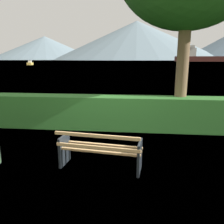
# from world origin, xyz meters

# --- Properties ---
(ground_plane) EXTENTS (1400.00, 1400.00, 0.00)m
(ground_plane) POSITION_xyz_m (0.00, 0.00, 0.00)
(ground_plane) COLOR #4C6B33
(water_surface) EXTENTS (620.00, 620.00, 0.00)m
(water_surface) POSITION_xyz_m (0.00, 306.83, 0.00)
(water_surface) COLOR #7A99A8
(water_surface) RESTS_ON ground_plane
(park_bench) EXTENTS (1.82, 0.79, 0.87)m
(park_bench) POSITION_xyz_m (-0.01, -0.06, 0.43)
(park_bench) COLOR tan
(park_bench) RESTS_ON ground_plane
(hedge_row) EXTENTS (10.98, 0.79, 1.11)m
(hedge_row) POSITION_xyz_m (0.00, 2.87, 0.55)
(hedge_row) COLOR #2D6B28
(hedge_row) RESTS_ON ground_plane
(cargo_ship_large) EXTENTS (63.82, 10.61, 14.29)m
(cargo_ship_large) POSITION_xyz_m (62.82, 211.34, 4.00)
(cargo_ship_large) COLOR #471E19
(cargo_ship_large) RESTS_ON water_surface
(sailboat_mid) EXTENTS (2.34, 4.37, 1.76)m
(sailboat_mid) POSITION_xyz_m (-40.66, 81.53, 0.63)
(sailboat_mid) COLOR gold
(sailboat_mid) RESTS_ON water_surface
(distant_hills) EXTENTS (766.98, 387.03, 87.82)m
(distant_hills) POSITION_xyz_m (25.67, 548.25, 40.40)
(distant_hills) COLOR slate
(distant_hills) RESTS_ON ground_plane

